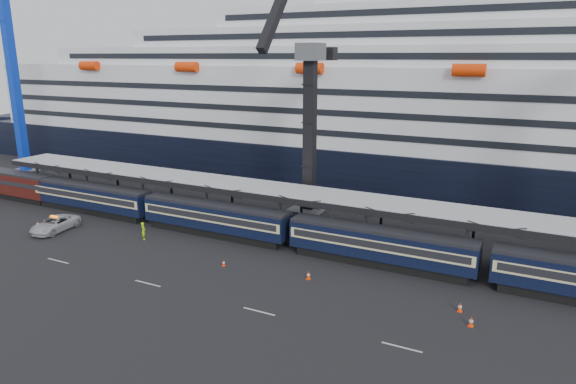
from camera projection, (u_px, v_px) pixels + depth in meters
The scene contains 13 objects.
ground at pixel (440, 329), 39.94m from camera, with size 260.00×260.00×0.00m, color black.
train at pixel (414, 250), 50.02m from camera, with size 133.05×3.00×4.05m.
canopy at pixel (472, 216), 50.65m from camera, with size 130.00×6.25×5.53m.
cruise_ship at pixel (499, 112), 76.88m from camera, with size 214.09×28.84×34.00m.
crane_blue at pixel (10, 71), 81.80m from camera, with size 4.50×19.91×52.01m.
crane_dark_near at pixel (308, 130), 61.62m from camera, with size 4.50×17.75×35.08m.
pickup_truck at pixel (55, 224), 61.96m from camera, with size 2.90×6.30×1.75m, color #ADAEB4.
worker at pixel (143, 231), 59.08m from camera, with size 0.75×0.49×2.05m, color #ABEB0C.
traffic_cone_a at pixel (38, 224), 63.60m from camera, with size 0.38×0.38×0.77m.
traffic_cone_b at pixel (224, 263), 51.73m from camera, with size 0.34×0.34×0.68m.
traffic_cone_c at pixel (308, 275), 48.67m from camera, with size 0.42×0.42×0.84m.
traffic_cone_d at pixel (471, 321), 40.17m from camera, with size 0.43×0.43×0.85m.
traffic_cone_e at pixel (460, 307), 42.49m from camera, with size 0.42×0.42×0.84m.
Camera 1 is at (5.58, -37.36, 20.57)m, focal length 32.00 mm.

